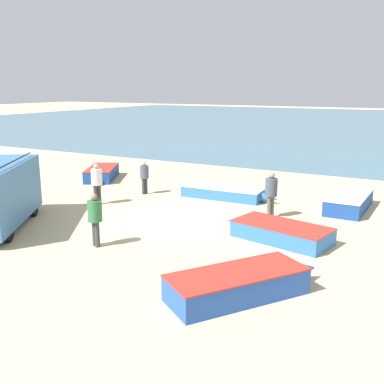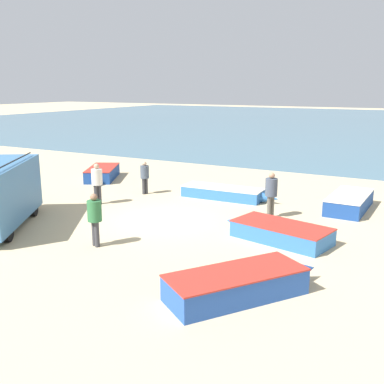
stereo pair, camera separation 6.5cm
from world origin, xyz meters
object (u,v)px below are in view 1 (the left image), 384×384
at_px(fisherman_1, 271,191).
at_px(fisherman_0, 144,175).
at_px(fishing_rowboat_1, 101,174).
at_px(fishing_rowboat_3, 243,283).
at_px(fishing_rowboat_4, 278,232).
at_px(fishing_rowboat_0, 225,193).
at_px(fishing_rowboat_2, 350,201).
at_px(fisherman_3, 95,215).
at_px(fisherman_2, 97,180).

bearing_deg(fisherman_1, fisherman_0, -168.01).
distance_m(fishing_rowboat_1, fishing_rowboat_3, 15.59).
distance_m(fishing_rowboat_1, fisherman_0, 4.48).
bearing_deg(fishing_rowboat_4, fishing_rowboat_3, 109.08).
xyz_separation_m(fishing_rowboat_0, fishing_rowboat_3, (4.46, -8.87, 0.07)).
distance_m(fishing_rowboat_2, fisherman_3, 10.85).
bearing_deg(fisherman_0, fisherman_2, 97.91).
height_order(fishing_rowboat_2, fisherman_1, fisherman_1).
xyz_separation_m(fishing_rowboat_0, fishing_rowboat_1, (-7.86, 0.68, 0.07)).
xyz_separation_m(fisherman_0, fisherman_2, (-0.72, -2.60, 0.13)).
relative_size(fishing_rowboat_4, fisherman_2, 2.23).
distance_m(fisherman_1, fisherman_3, 7.02).
bearing_deg(fisherman_0, fisherman_1, -164.73).
bearing_deg(fisherman_0, fishing_rowboat_4, 179.94).
bearing_deg(fishing_rowboat_1, fishing_rowboat_3, 24.49).
relative_size(fishing_rowboat_3, fishing_rowboat_4, 1.00).
bearing_deg(fishing_rowboat_0, fishing_rowboat_3, -65.15).
xyz_separation_m(fisherman_1, fisherman_2, (-7.35, -1.65, -0.00)).
relative_size(fisherman_0, fisherman_1, 0.87).
bearing_deg(fisherman_0, fishing_rowboat_1, 0.49).
height_order(fishing_rowboat_1, fisherman_1, fisherman_1).
height_order(fisherman_0, fisherman_2, fisherman_2).
xyz_separation_m(fishing_rowboat_2, fishing_rowboat_3, (-0.92, -9.74, 0.00)).
bearing_deg(fishing_rowboat_2, fishing_rowboat_4, 166.58).
height_order(fishing_rowboat_0, fisherman_1, fisherman_1).
relative_size(fishing_rowboat_0, fisherman_3, 2.61).
bearing_deg(fisherman_3, fishing_rowboat_0, -165.57).
height_order(fishing_rowboat_1, fishing_rowboat_2, fishing_rowboat_1).
height_order(fishing_rowboat_1, fisherman_2, fisherman_2).
relative_size(fisherman_2, fisherman_3, 1.03).
bearing_deg(fisherman_2, fishing_rowboat_0, 59.57).
xyz_separation_m(fishing_rowboat_3, fisherman_1, (-1.61, 6.87, 0.75)).
relative_size(fishing_rowboat_0, fishing_rowboat_3, 1.14).
height_order(fishing_rowboat_1, fisherman_0, fisherman_0).
distance_m(fishing_rowboat_4, fisherman_3, 6.12).
distance_m(fisherman_2, fisherman_3, 5.42).
distance_m(fishing_rowboat_0, fisherman_1, 3.57).
height_order(fishing_rowboat_3, fisherman_3, fisherman_3).
xyz_separation_m(fishing_rowboat_0, fisherman_0, (-3.78, -1.05, 0.69)).
xyz_separation_m(fishing_rowboat_4, fisherman_1, (-1.10, 2.41, 0.80)).
bearing_deg(fishing_rowboat_4, fisherman_3, 46.88).
bearing_deg(fishing_rowboat_4, fisherman_2, 7.38).
bearing_deg(fishing_rowboat_1, fishing_rowboat_4, 38.96).
height_order(fishing_rowboat_1, fishing_rowboat_4, fishing_rowboat_1).
bearing_deg(fishing_rowboat_3, fishing_rowboat_2, 29.52).
bearing_deg(fisherman_1, fishing_rowboat_3, -56.63).
height_order(fishing_rowboat_4, fisherman_0, fisherman_0).
xyz_separation_m(fishing_rowboat_2, fisherman_3, (-6.44, -8.70, 0.72)).
relative_size(fishing_rowboat_1, fisherman_1, 2.10).
relative_size(fishing_rowboat_4, fisherman_3, 2.30).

